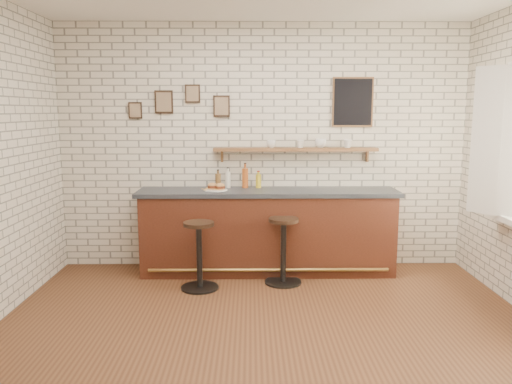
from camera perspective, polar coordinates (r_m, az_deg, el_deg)
ground at (r=4.61m, az=1.32°, el=-15.69°), size 5.00×5.00×0.00m
bar_counter at (r=6.06m, az=1.34°, el=-4.48°), size 3.10×0.65×1.01m
sandwich_plate at (r=5.95m, az=-4.65°, el=0.25°), size 0.28×0.28×0.01m
ciabatta_sandwich at (r=5.95m, az=-4.56°, el=0.65°), size 0.21×0.14×0.07m
potato_chips at (r=5.95m, az=-4.90°, el=0.32°), size 0.26×0.20×0.00m
bitters_bottle_brown at (r=6.13m, az=-4.35°, el=1.33°), size 0.07×0.07×0.23m
bitters_bottle_white at (r=6.12m, az=-3.23°, el=1.44°), size 0.07×0.07×0.25m
bitters_bottle_amber at (r=6.12m, az=-1.25°, el=1.66°), size 0.07×0.07×0.31m
condiment_bottle_yellow at (r=6.12m, az=0.28°, el=1.31°), size 0.07×0.07×0.21m
bar_stool_left at (r=5.54m, az=-6.50°, el=-6.96°), size 0.42×0.42×0.75m
bar_stool_right at (r=5.69m, az=3.15°, el=-6.46°), size 0.44×0.44×0.76m
wall_shelf at (r=6.12m, az=4.52°, el=4.86°), size 2.00×0.18×0.18m
shelf_cup_a at (r=6.10m, az=1.76°, el=5.50°), size 0.12×0.12×0.09m
shelf_cup_b at (r=6.12m, az=5.08°, el=5.49°), size 0.13×0.13×0.09m
shelf_cup_c at (r=6.15m, az=7.40°, el=5.54°), size 0.19×0.19×0.11m
shelf_cup_d at (r=6.21m, az=10.44°, el=5.46°), size 0.12×0.12×0.10m
back_wall_decor at (r=6.17m, az=2.90°, el=10.19°), size 2.96×0.02×0.56m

